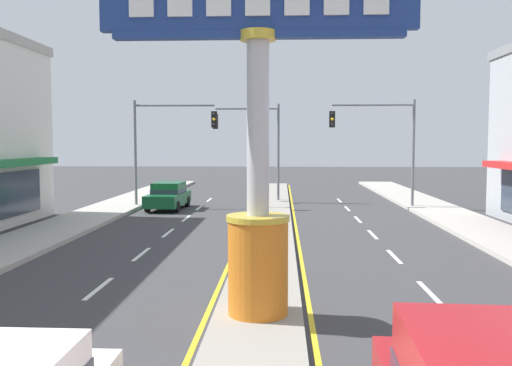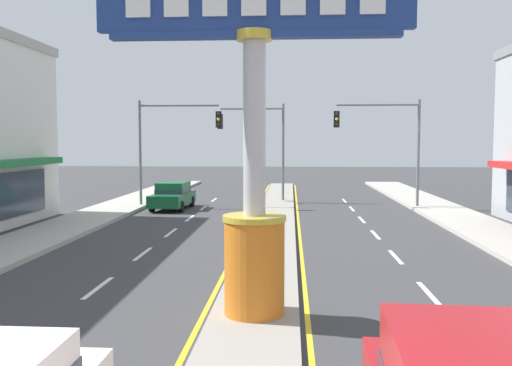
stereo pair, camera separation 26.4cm
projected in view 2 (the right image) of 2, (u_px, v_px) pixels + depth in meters
The scene contains 8 objects.
median_strip at pixel (272, 232), 22.96m from camera, with size 1.93×52.00×0.14m, color gray.
sidewalk_left at pixel (39, 238), 21.54m from camera, with size 2.96×60.00×0.18m, color #ADA89E.
lane_markings at pixel (271, 239), 21.62m from camera, with size 8.67×52.00×0.01m.
district_sign at pixel (254, 150), 11.58m from camera, with size 6.57×1.35×7.34m.
traffic_light_left_side at pixel (170, 134), 31.77m from camera, with size 4.86×0.46×6.20m.
traffic_light_right_side at pixel (387, 134), 31.13m from camera, with size 4.86×0.46×6.20m.
traffic_light_median_far at pixel (259, 136), 34.75m from camera, with size 4.20×0.46×6.20m.
sedan_far_right_lane at pixel (173, 195), 31.32m from camera, with size 1.98×4.37×1.53m.
Camera 2 is at (0.76, -4.74, 3.82)m, focal length 38.74 mm.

